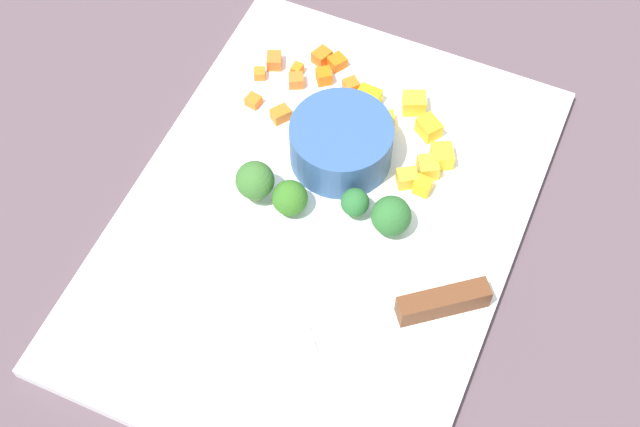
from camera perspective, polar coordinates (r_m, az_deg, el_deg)
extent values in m
plane|color=#54434A|center=(0.83, 0.00, -0.80)|extent=(4.00, 4.00, 0.00)
cube|color=white|center=(0.83, 0.00, -0.59)|extent=(0.47, 0.34, 0.01)
cylinder|color=#305389|center=(0.84, 1.32, 4.40)|extent=(0.10, 0.10, 0.04)
cube|color=silver|center=(0.76, -5.78, -8.96)|extent=(0.11, 0.13, 0.00)
cube|color=brown|center=(0.78, 7.66, -5.46)|extent=(0.06, 0.07, 0.02)
cube|color=orange|center=(0.88, -2.47, 6.18)|extent=(0.02, 0.02, 0.01)
cube|color=orange|center=(0.91, -1.50, 8.27)|extent=(0.02, 0.02, 0.01)
cube|color=orange|center=(0.91, 0.24, 8.53)|extent=(0.02, 0.02, 0.01)
cube|color=orange|center=(0.93, 0.11, 9.73)|extent=(0.02, 0.02, 0.01)
cube|color=orange|center=(0.92, -3.77, 8.67)|extent=(0.01, 0.01, 0.01)
cube|color=orange|center=(0.92, -2.87, 9.47)|extent=(0.02, 0.02, 0.01)
cube|color=orange|center=(0.92, -1.44, 8.93)|extent=(0.01, 0.01, 0.01)
cube|color=orange|center=(0.92, 1.06, 9.39)|extent=(0.02, 0.02, 0.01)
cube|color=orange|center=(0.90, -4.16, 7.00)|extent=(0.01, 0.02, 0.01)
cube|color=orange|center=(0.90, 1.95, 7.93)|extent=(0.02, 0.02, 0.01)
cube|color=yellow|center=(0.84, 5.43, 2.19)|extent=(0.02, 0.02, 0.02)
cube|color=yellow|center=(0.84, 6.39, 1.69)|extent=(0.01, 0.02, 0.02)
cube|color=yellow|center=(0.89, 3.04, 7.21)|extent=(0.02, 0.02, 0.02)
cube|color=yellow|center=(0.88, 4.14, 5.80)|extent=(0.02, 0.02, 0.01)
cube|color=yellow|center=(0.85, 6.72, 2.86)|extent=(0.03, 0.03, 0.02)
cube|color=yellow|center=(0.87, 6.78, 5.31)|extent=(0.03, 0.03, 0.02)
cube|color=yellow|center=(0.86, 7.60, 3.56)|extent=(0.03, 0.03, 0.02)
cube|color=yellow|center=(0.89, 5.87, 6.84)|extent=(0.03, 0.03, 0.02)
cylinder|color=#8CBC54|center=(0.83, -1.77, 0.65)|extent=(0.01, 0.01, 0.01)
sphere|color=#336C20|center=(0.81, -1.79, 1.15)|extent=(0.03, 0.03, 0.03)
cylinder|color=#80C35C|center=(0.81, 4.38, -0.70)|extent=(0.01, 0.01, 0.01)
sphere|color=#2B652C|center=(0.80, 4.45, -0.14)|extent=(0.04, 0.04, 0.04)
cylinder|color=#97BB66|center=(0.83, -4.00, 1.40)|extent=(0.01, 0.01, 0.02)
sphere|color=#376B2B|center=(0.82, -4.07, 2.08)|extent=(0.04, 0.04, 0.04)
cylinder|color=#85BF6C|center=(0.82, 2.16, 0.22)|extent=(0.01, 0.01, 0.01)
sphere|color=#27652E|center=(0.81, 2.19, 0.71)|extent=(0.03, 0.03, 0.03)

